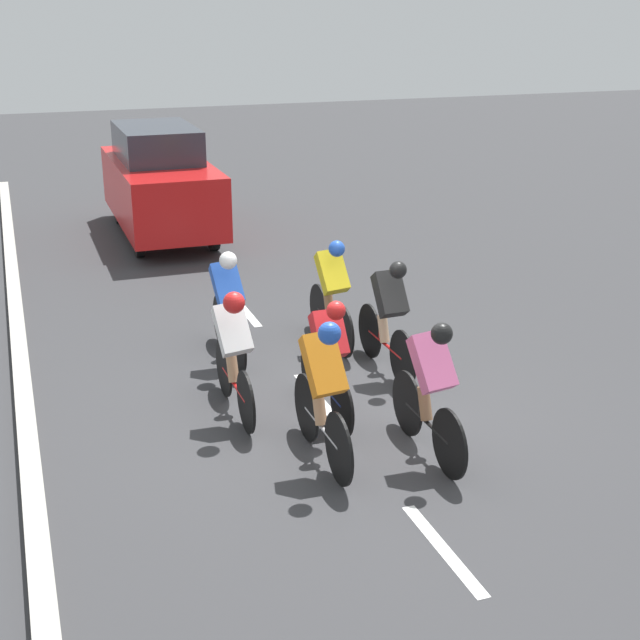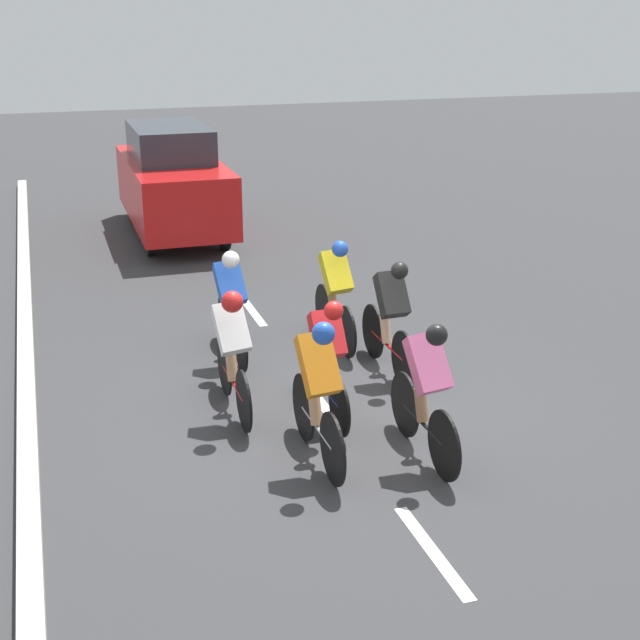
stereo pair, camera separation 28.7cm
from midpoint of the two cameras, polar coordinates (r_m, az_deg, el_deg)
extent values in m
plane|color=#38383A|center=(10.04, 1.24, -5.77)|extent=(60.00, 60.00, 0.00)
cube|color=white|center=(7.75, 8.30, -14.42)|extent=(0.12, 1.40, 0.01)
cube|color=white|center=(10.34, 0.62, -4.97)|extent=(0.12, 1.40, 0.01)
cube|color=white|center=(13.19, -3.75, 0.61)|extent=(0.12, 1.40, 0.01)
cube|color=#B7B2A8|center=(9.88, -17.43, -6.76)|extent=(0.20, 28.12, 0.14)
cylinder|color=black|center=(9.41, 6.32, -5.40)|extent=(0.03, 0.69, 0.69)
cylinder|color=black|center=(8.64, 8.90, -7.96)|extent=(0.03, 0.69, 0.69)
cylinder|color=black|center=(9.02, 7.55, -6.62)|extent=(0.04, 0.96, 0.04)
cylinder|color=black|center=(9.06, 7.17, -4.99)|extent=(0.04, 0.04, 0.42)
cylinder|color=green|center=(9.01, 7.45, -5.92)|extent=(0.07, 0.07, 0.16)
cylinder|color=#9E704C|center=(9.00, 7.41, -5.41)|extent=(0.12, 0.23, 0.36)
cube|color=pink|center=(8.64, 7.87, -2.76)|extent=(0.38, 0.49, 0.61)
sphere|color=black|center=(8.30, 8.46, -0.96)|extent=(0.21, 0.21, 0.21)
cylinder|color=black|center=(10.23, 0.22, -3.29)|extent=(0.03, 0.64, 0.64)
cylinder|color=black|center=(9.36, 2.13, -5.59)|extent=(0.03, 0.64, 0.64)
cylinder|color=navy|center=(9.79, 1.13, -4.39)|extent=(0.04, 1.01, 0.04)
cylinder|color=navy|center=(9.86, 0.81, -2.88)|extent=(0.04, 0.04, 0.42)
cylinder|color=white|center=(9.79, 1.04, -3.74)|extent=(0.07, 0.07, 0.16)
cylinder|color=tan|center=(9.78, 1.00, -3.25)|extent=(0.12, 0.23, 0.36)
cube|color=red|center=(9.45, 1.34, -0.93)|extent=(0.33, 0.45, 0.53)
sphere|color=red|center=(9.13, 1.78, 0.59)|extent=(0.20, 0.20, 0.20)
cylinder|color=black|center=(11.86, -5.47, 0.03)|extent=(0.03, 0.67, 0.67)
cylinder|color=black|center=(10.95, -4.35, -1.65)|extent=(0.03, 0.67, 0.67)
cylinder|color=#B7B7BC|center=(11.41, -4.93, -0.78)|extent=(0.04, 0.99, 0.04)
cylinder|color=#B7B7BC|center=(11.49, -5.16, 0.49)|extent=(0.04, 0.04, 0.42)
cylinder|color=yellow|center=(11.42, -5.00, -0.22)|extent=(0.07, 0.07, 0.16)
cylinder|color=#DBAD84|center=(11.41, -5.04, 0.20)|extent=(0.12, 0.23, 0.36)
cube|color=blue|center=(11.09, -5.05, 2.36)|extent=(0.37, 0.47, 0.58)
sphere|color=white|center=(10.77, -4.98, 3.86)|extent=(0.22, 0.22, 0.22)
cylinder|color=black|center=(11.38, 4.12, -0.73)|extent=(0.03, 0.70, 0.70)
cylinder|color=black|center=(10.51, 6.15, -2.58)|extent=(0.03, 0.70, 0.70)
cylinder|color=red|center=(10.94, 5.10, -1.62)|extent=(0.04, 1.01, 0.04)
cylinder|color=red|center=(11.02, 4.78, -0.28)|extent=(0.04, 0.04, 0.42)
cylinder|color=green|center=(10.95, 5.01, -1.04)|extent=(0.07, 0.07, 0.16)
cylinder|color=#DBAD84|center=(10.94, 4.97, -0.60)|extent=(0.12, 0.23, 0.36)
cube|color=black|center=(10.62, 5.39, 1.64)|extent=(0.33, 0.47, 0.56)
sphere|color=black|center=(10.32, 5.91, 3.16)|extent=(0.20, 0.20, 0.20)
cylinder|color=black|center=(9.27, -0.18, -5.61)|extent=(0.03, 0.71, 0.71)
cylinder|color=black|center=(8.46, 1.79, -8.27)|extent=(0.03, 0.71, 0.71)
cylinder|color=#B7B7BC|center=(8.86, 0.76, -6.88)|extent=(0.04, 0.96, 0.04)
cylinder|color=#B7B7BC|center=(8.91, 0.42, -5.21)|extent=(0.04, 0.04, 0.42)
cylinder|color=yellow|center=(8.86, 0.66, -6.16)|extent=(0.07, 0.07, 0.16)
cylinder|color=tan|center=(8.84, 0.62, -5.64)|extent=(0.12, 0.23, 0.36)
cube|color=orange|center=(8.47, 0.87, -2.85)|extent=(0.36, 0.50, 0.62)
sphere|color=blue|center=(8.12, 1.24, -0.87)|extent=(0.22, 0.22, 0.22)
cylinder|color=black|center=(12.23, 0.90, 0.75)|extent=(0.03, 0.68, 0.68)
cylinder|color=black|center=(11.37, 2.45, -0.78)|extent=(0.03, 0.68, 0.68)
cylinder|color=black|center=(11.80, 1.65, 0.01)|extent=(0.04, 0.97, 0.04)
cylinder|color=black|center=(11.88, 1.39, 1.23)|extent=(0.04, 0.04, 0.42)
cylinder|color=yellow|center=(11.81, 1.57, 0.55)|extent=(0.07, 0.07, 0.16)
cylinder|color=#9E704C|center=(11.81, 1.54, 0.95)|extent=(0.12, 0.23, 0.36)
cube|color=yellow|center=(11.49, 1.75, 3.09)|extent=(0.36, 0.48, 0.59)
sphere|color=blue|center=(11.18, 2.04, 4.57)|extent=(0.21, 0.21, 0.21)
cylinder|color=black|center=(10.35, -5.34, -3.00)|extent=(0.03, 0.68, 0.68)
cylinder|color=black|center=(9.47, -4.03, -5.21)|extent=(0.03, 0.68, 0.68)
cylinder|color=red|center=(9.90, -4.72, -4.05)|extent=(0.04, 0.99, 0.04)
cylinder|color=red|center=(9.98, -4.98, -2.57)|extent=(0.04, 0.04, 0.42)
cylinder|color=white|center=(9.91, -4.80, -3.41)|extent=(0.07, 0.07, 0.16)
cylinder|color=tan|center=(9.90, -4.85, -2.94)|extent=(0.12, 0.23, 0.36)
cube|color=white|center=(9.55, -4.85, -0.53)|extent=(0.37, 0.47, 0.58)
sphere|color=red|center=(9.22, -4.76, 1.16)|extent=(0.23, 0.23, 0.23)
cylinder|color=black|center=(16.46, -5.65, 5.61)|extent=(0.14, 0.64, 0.64)
cylinder|color=black|center=(16.24, -10.36, 5.19)|extent=(0.14, 0.64, 0.64)
cylinder|color=black|center=(19.03, -7.41, 7.49)|extent=(0.14, 0.64, 0.64)
cylinder|color=black|center=(18.85, -11.50, 7.13)|extent=(0.14, 0.64, 0.64)
cube|color=red|center=(17.51, -8.87, 8.24)|extent=(1.70, 4.35, 1.14)
cube|color=#2D333D|center=(17.57, -9.14, 11.19)|extent=(1.39, 2.39, 0.63)
camera|label=1|loc=(0.14, -89.18, 0.30)|focal=50.00mm
camera|label=2|loc=(0.14, 90.82, -0.30)|focal=50.00mm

